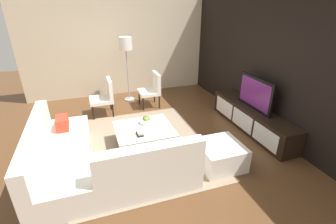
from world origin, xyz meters
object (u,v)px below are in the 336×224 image
fruit_bowl (147,120)px  accent_chair_far (152,88)px  television (255,93)px  sectional_couch (92,161)px  ottoman (220,155)px  accent_chair_near (105,95)px  book_stack (140,133)px  media_console (251,119)px  coffee_table (144,136)px  floor_lamp (126,47)px

fruit_bowl → accent_chair_far: 1.75m
television → sectional_couch: size_ratio=0.43×
ottoman → accent_chair_far: accent_chair_far is taller
accent_chair_near → book_stack: (1.91, 0.41, -0.08)m
television → accent_chair_far: bearing=-140.0°
media_console → sectional_couch: size_ratio=1.00×
sectional_couch → ottoman: sectional_couch is taller
fruit_bowl → book_stack: 0.47m
sectional_couch → coffee_table: sectional_couch is taller
floor_lamp → book_stack: size_ratio=9.37×
sectional_couch → fruit_bowl: (-0.78, 1.06, 0.15)m
ottoman → book_stack: 1.41m
media_console → fruit_bowl: (-0.28, -2.20, 0.18)m
media_console → sectional_couch: bearing=-81.3°
television → book_stack: 2.46m
sectional_couch → accent_chair_near: accent_chair_near is taller
sectional_couch → coffee_table: (-0.60, 0.96, -0.09)m
television → floor_lamp: size_ratio=0.59×
fruit_bowl → ottoman: bearing=38.8°
sectional_couch → ottoman: size_ratio=3.35×
television → accent_chair_near: bearing=-122.2°
floor_lamp → accent_chair_far: size_ratio=1.94×
television → ottoman: (0.89, -1.26, -0.62)m
sectional_couch → accent_chair_far: size_ratio=2.69×
floor_lamp → book_stack: floor_lamp is taller
accent_chair_far → television: bearing=45.6°
ottoman → accent_chair_near: bearing=-149.6°
media_console → floor_lamp: (-2.55, -2.13, 1.18)m
coffee_table → book_stack: book_stack is taller
sectional_couch → floor_lamp: 3.44m
floor_lamp → fruit_bowl: (2.26, -0.06, -1.00)m
sectional_couch → coffee_table: bearing=121.9°
coffee_table → floor_lamp: size_ratio=0.62×
media_console → accent_chair_near: (-1.78, -2.83, 0.24)m
floor_lamp → book_stack: 2.87m
television → floor_lamp: 3.38m
media_console → book_stack: 2.43m
accent_chair_near → ottoman: bearing=27.3°
book_stack → fruit_bowl: bearing=151.3°
fruit_bowl → accent_chair_far: size_ratio=0.32×
sectional_couch → coffee_table: size_ratio=2.23×
ottoman → floor_lamp: bearing=-165.7°
book_stack → coffee_table: bearing=151.1°
floor_lamp → television: bearing=39.9°
media_console → television: size_ratio=2.33×
television → ottoman: size_ratio=1.43×
sectional_couch → floor_lamp: bearing=159.7°
coffee_table → book_stack: 0.33m
ottoman → fruit_bowl: size_ratio=2.50×
media_console → accent_chair_far: 2.54m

